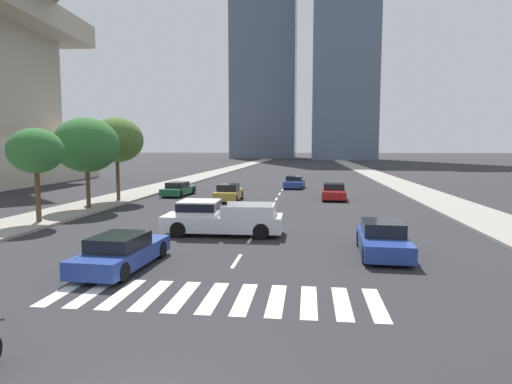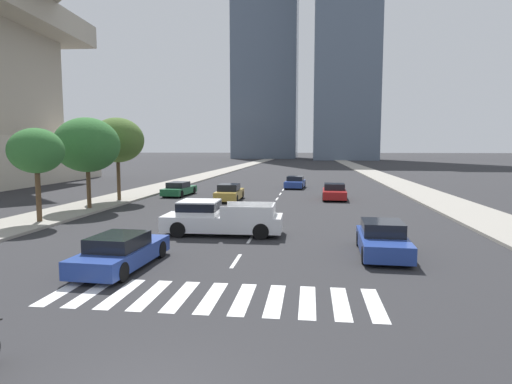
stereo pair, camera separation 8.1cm
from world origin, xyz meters
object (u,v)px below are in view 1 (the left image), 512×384
(street_tree_nearest, at_px, (36,151))
(street_tree_second, at_px, (86,145))
(sedan_blue_2, at_px, (383,239))
(street_tree_third, at_px, (117,140))
(sedan_blue_0, at_px, (122,252))
(sedan_red_1, at_px, (334,192))
(sedan_gold_3, at_px, (229,193))
(sedan_green_4, at_px, (178,189))
(sedan_blue_5, at_px, (294,183))
(pickup_truck, at_px, (217,218))

(street_tree_nearest, distance_m, street_tree_second, 5.48)
(sedan_blue_2, height_order, street_tree_third, street_tree_third)
(street_tree_nearest, xyz_separation_m, street_tree_third, (0.00, 10.11, 0.78))
(sedan_blue_0, distance_m, sedan_red_1, 23.41)
(sedan_blue_0, height_order, street_tree_second, street_tree_second)
(sedan_gold_3, distance_m, sedan_green_4, 5.99)
(sedan_red_1, relative_size, street_tree_second, 0.71)
(sedan_green_4, distance_m, sedan_blue_5, 13.23)
(sedan_green_4, height_order, street_tree_nearest, street_tree_nearest)
(sedan_gold_3, height_order, sedan_green_4, sedan_gold_3)
(sedan_blue_0, bearing_deg, street_tree_third, 28.12)
(sedan_gold_3, bearing_deg, sedan_red_1, -77.92)
(street_tree_third, bearing_deg, sedan_blue_5, 45.27)
(sedan_green_4, bearing_deg, pickup_truck, -152.54)
(sedan_blue_2, bearing_deg, sedan_gold_3, -148.32)
(street_tree_nearest, distance_m, street_tree_third, 10.14)
(street_tree_nearest, xyz_separation_m, street_tree_second, (0.00, 5.47, 0.38))
(sedan_blue_5, relative_size, street_tree_second, 0.71)
(sedan_gold_3, bearing_deg, sedan_green_4, 58.67)
(sedan_green_4, xyz_separation_m, street_tree_third, (-3.35, -4.94, 4.27))
(sedan_green_4, distance_m, street_tree_third, 7.34)
(sedan_gold_3, xyz_separation_m, sedan_blue_5, (4.90, 11.65, -0.04))
(sedan_green_4, xyz_separation_m, sedan_blue_5, (10.06, 8.60, 0.01))
(sedan_blue_5, bearing_deg, sedan_red_1, 24.53)
(sedan_gold_3, relative_size, sedan_green_4, 0.96)
(sedan_blue_2, relative_size, sedan_gold_3, 0.97)
(sedan_green_4, bearing_deg, sedan_blue_0, -163.25)
(sedan_red_1, height_order, street_tree_third, street_tree_third)
(pickup_truck, height_order, sedan_blue_0, pickup_truck)
(pickup_truck, xyz_separation_m, street_tree_second, (-10.47, 7.09, 3.63))
(sedan_green_4, bearing_deg, street_tree_third, 150.15)
(sedan_blue_0, relative_size, sedan_red_1, 1.07)
(pickup_truck, height_order, street_tree_second, street_tree_second)
(street_tree_second, bearing_deg, sedan_blue_2, -29.65)
(street_tree_second, distance_m, street_tree_third, 4.66)
(street_tree_nearest, relative_size, street_tree_third, 0.80)
(sedan_green_4, bearing_deg, sedan_blue_2, -139.33)
(sedan_blue_0, relative_size, sedan_gold_3, 1.03)
(sedan_gold_3, xyz_separation_m, street_tree_second, (-8.51, -6.52, 3.82))
(sedan_red_1, height_order, sedan_blue_5, sedan_red_1)
(street_tree_nearest, bearing_deg, sedan_blue_2, -14.76)
(pickup_truck, xyz_separation_m, street_tree_nearest, (-10.47, 1.63, 3.25))
(sedan_blue_0, bearing_deg, sedan_blue_5, -5.98)
(sedan_green_4, height_order, street_tree_third, street_tree_third)
(sedan_blue_0, xyz_separation_m, street_tree_second, (-8.39, 13.32, 3.87))
(street_tree_nearest, height_order, street_tree_third, street_tree_third)
(sedan_blue_0, height_order, sedan_red_1, sedan_red_1)
(sedan_gold_3, height_order, sedan_blue_5, sedan_gold_3)
(sedan_blue_2, xyz_separation_m, sedan_green_4, (-14.53, 19.75, -0.03))
(sedan_blue_0, relative_size, street_tree_nearest, 0.90)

